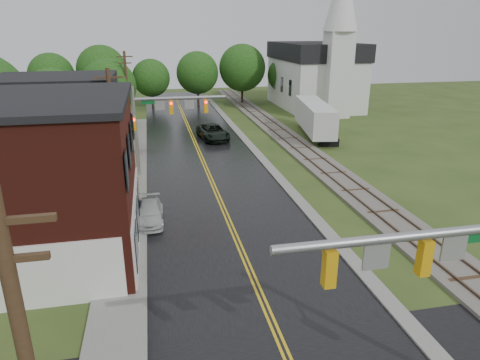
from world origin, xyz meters
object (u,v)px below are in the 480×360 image
object	(u,v)px
church	(318,68)
utility_pole_c	(127,90)
traffic_signal_far	(162,114)
tree_left_e	(110,88)
pickup_white	(150,213)
utility_pole_b	(114,134)
semi_trailer	(315,117)
traffic_signal_near	(446,272)
tree_left_c	(55,99)
suv_dark	(213,132)

from	to	relation	value
church	utility_pole_c	distance (m)	28.54
traffic_signal_far	utility_pole_c	world-z (taller)	utility_pole_c
tree_left_e	pickup_white	distance (m)	28.65
utility_pole_c	tree_left_e	bearing A→B (deg)	137.16
utility_pole_b	pickup_white	bearing A→B (deg)	-64.23
semi_trailer	utility_pole_b	bearing A→B (deg)	-143.21
traffic_signal_near	semi_trailer	world-z (taller)	traffic_signal_near
tree_left_c	suv_dark	world-z (taller)	tree_left_c
utility_pole_c	tree_left_e	world-z (taller)	utility_pole_c
church	utility_pole_b	bearing A→B (deg)	-130.18
tree_left_e	church	bearing A→B (deg)	15.20
traffic_signal_near	suv_dark	xyz separation A→B (m)	(-1.38, 35.83, -4.18)
traffic_signal_far	suv_dark	xyz separation A→B (m)	(5.56, 10.83, -4.18)
church	traffic_signal_near	world-z (taller)	church
suv_dark	traffic_signal_near	bearing A→B (deg)	-94.78
church	pickup_white	size ratio (longest dim) A/B	4.94
traffic_signal_far	pickup_white	world-z (taller)	traffic_signal_far
tree_left_e	suv_dark	world-z (taller)	tree_left_e
utility_pole_c	utility_pole_b	bearing A→B (deg)	-90.00
utility_pole_b	tree_left_e	size ratio (longest dim) A/B	1.10
tree_left_c	pickup_white	distance (m)	24.15
tree_left_e	suv_dark	size ratio (longest dim) A/B	1.43
church	pickup_white	world-z (taller)	church
church	traffic_signal_near	bearing A→B (deg)	-107.72
traffic_signal_near	suv_dark	distance (m)	36.10
traffic_signal_far	utility_pole_b	xyz separation A→B (m)	(-3.33, -5.00, -0.25)
church	traffic_signal_near	distance (m)	54.32
tree_left_e	utility_pole_c	bearing A→B (deg)	-42.84
utility_pole_b	tree_left_c	size ratio (longest dim) A/B	1.18
tree_left_e	pickup_white	bearing A→B (deg)	-81.79
traffic_signal_far	pickup_white	xyz separation A→B (m)	(-1.33, -9.14, -4.39)
traffic_signal_near	church	bearing A→B (deg)	72.28
church	utility_pole_b	xyz separation A→B (m)	(-26.80, -31.74, -1.11)
traffic_signal_far	traffic_signal_near	bearing A→B (deg)	-74.48
church	tree_left_e	distance (m)	29.91
traffic_signal_near	tree_left_e	bearing A→B (deg)	105.68
church	traffic_signal_near	size ratio (longest dim) A/B	2.72
suv_dark	pickup_white	xyz separation A→B (m)	(-6.89, -19.97, -0.21)
church	utility_pole_c	size ratio (longest dim) A/B	2.22
utility_pole_b	tree_left_e	world-z (taller)	utility_pole_b
tree_left_c	pickup_white	size ratio (longest dim) A/B	1.89
tree_left_c	tree_left_e	xyz separation A→B (m)	(5.00, 6.00, 0.30)
traffic_signal_near	semi_trailer	xyz separation A→B (m)	(9.83, 35.03, -2.77)
tree_left_c	suv_dark	bearing A→B (deg)	-7.39
traffic_signal_near	semi_trailer	distance (m)	36.49
semi_trailer	church	bearing A→B (deg)	68.15
pickup_white	church	bearing A→B (deg)	56.44
utility_pole_b	tree_left_e	distance (m)	23.99
utility_pole_b	semi_trailer	distance (m)	25.23
tree_left_c	tree_left_e	size ratio (longest dim) A/B	0.94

